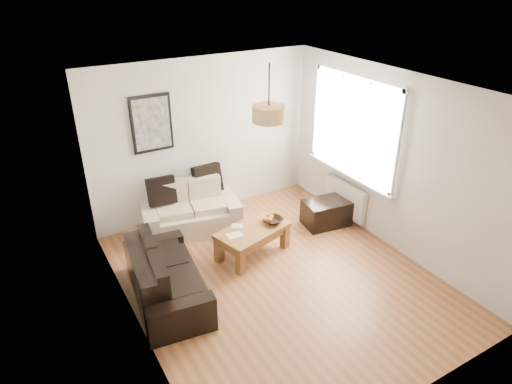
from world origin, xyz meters
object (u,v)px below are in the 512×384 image
loveseat_cream (191,208)px  ottoman (326,213)px  coffee_table (253,241)px  sofa_leather (166,275)px

loveseat_cream → ottoman: size_ratio=2.05×
coffee_table → ottoman: (1.46, 0.14, -0.01)m
loveseat_cream → coffee_table: 1.22m
sofa_leather → ottoman: 2.91m
coffee_table → sofa_leather: bearing=-168.4°
sofa_leather → coffee_table: (1.42, 0.29, -0.14)m
loveseat_cream → ottoman: loveseat_cream is taller
ottoman → loveseat_cream: bearing=153.6°
loveseat_cream → sofa_leather: loveseat_cream is taller
loveseat_cream → sofa_leather: size_ratio=0.92×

